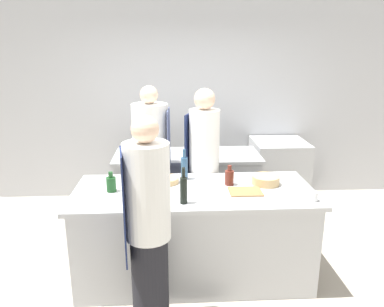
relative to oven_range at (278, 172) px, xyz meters
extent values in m
plane|color=#A89E8E|center=(-1.30, -1.71, -0.45)|extent=(16.00, 16.00, 0.00)
cube|color=silver|center=(-1.30, 0.42, 0.95)|extent=(8.00, 0.06, 2.80)
cube|color=#B7BABC|center=(-1.30, -1.71, -0.03)|extent=(2.14, 0.91, 0.84)
cube|color=#B7BABC|center=(-1.30, -1.71, 0.41)|extent=(2.23, 0.94, 0.04)
cube|color=#B7BABC|center=(-1.31, -0.52, -0.03)|extent=(1.72, 0.68, 0.84)
cube|color=#B7BABC|center=(-1.31, -0.52, 0.41)|extent=(1.79, 0.71, 0.04)
cube|color=#B7BABC|center=(0.00, 0.00, 0.00)|extent=(0.72, 0.74, 0.90)
cube|color=black|center=(0.00, -0.36, -0.20)|extent=(0.58, 0.01, 0.32)
cube|color=black|center=(0.00, -0.36, 0.41)|extent=(0.61, 0.01, 0.06)
cylinder|color=black|center=(-1.68, -2.41, -0.06)|extent=(0.29, 0.29, 0.79)
cylinder|color=white|center=(-1.68, -2.41, 0.70)|extent=(0.34, 0.34, 0.73)
cube|color=#19234C|center=(-1.86, -2.44, 0.60)|extent=(0.06, 0.32, 0.83)
sphere|color=beige|center=(-1.68, -2.41, 1.16)|extent=(0.20, 0.20, 0.20)
cylinder|color=black|center=(-1.73, -0.96, -0.04)|extent=(0.33, 0.33, 0.81)
cylinder|color=silver|center=(-1.73, -0.96, 0.75)|extent=(0.39, 0.39, 0.76)
cube|color=#4C567F|center=(-1.53, -0.97, 0.64)|extent=(0.03, 0.37, 0.87)
sphere|color=beige|center=(-1.73, -0.96, 1.22)|extent=(0.19, 0.19, 0.19)
cylinder|color=black|center=(-1.16, -1.11, -0.05)|extent=(0.28, 0.28, 0.81)
cylinder|color=white|center=(-1.16, -1.11, 0.72)|extent=(0.32, 0.32, 0.73)
cube|color=#19234C|center=(-1.31, -1.05, 0.62)|extent=(0.12, 0.29, 0.84)
sphere|color=beige|center=(-1.16, -1.11, 1.19)|extent=(0.22, 0.22, 0.22)
cylinder|color=silver|center=(-1.67, -1.80, 0.51)|extent=(0.08, 0.08, 0.15)
cylinder|color=silver|center=(-1.67, -1.80, 0.61)|extent=(0.04, 0.04, 0.06)
cylinder|color=#5B2319|center=(-0.95, -1.60, 0.50)|extent=(0.09, 0.09, 0.14)
cylinder|color=#5B2319|center=(-0.95, -1.60, 0.60)|extent=(0.04, 0.04, 0.05)
cylinder|color=#2D5175|center=(-1.38, -1.42, 0.55)|extent=(0.07, 0.07, 0.22)
cylinder|color=#2D5175|center=(-1.38, -1.42, 0.70)|extent=(0.03, 0.03, 0.09)
cylinder|color=black|center=(-1.41, -2.02, 0.55)|extent=(0.06, 0.06, 0.23)
cylinder|color=black|center=(-1.41, -2.02, 0.71)|extent=(0.03, 0.03, 0.09)
cylinder|color=#19471E|center=(-2.06, -1.71, 0.50)|extent=(0.09, 0.09, 0.14)
cylinder|color=#19471E|center=(-2.06, -1.71, 0.60)|extent=(0.04, 0.04, 0.05)
cylinder|color=tan|center=(-1.56, -1.51, 0.46)|extent=(0.25, 0.25, 0.05)
cylinder|color=tan|center=(-0.60, -1.60, 0.48)|extent=(0.27, 0.27, 0.08)
cylinder|color=white|center=(-0.29, -2.03, 0.47)|extent=(0.07, 0.07, 0.08)
cube|color=olive|center=(-0.84, -1.80, 0.44)|extent=(0.30, 0.23, 0.01)
cylinder|color=#B7BABC|center=(-1.75, -0.65, 0.53)|extent=(0.32, 0.32, 0.19)
camera|label=1|loc=(-1.50, -4.95, 1.71)|focal=35.00mm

